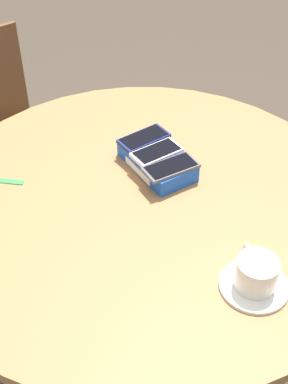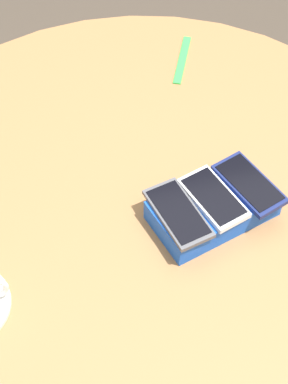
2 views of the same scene
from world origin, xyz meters
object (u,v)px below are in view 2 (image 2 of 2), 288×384
Objects in this scene: round_table at (144,234)px; phone_box at (213,208)px; phone_gray at (178,213)px; phone_white at (213,198)px; lanyard_strap at (182,60)px; phone_navy at (249,184)px.

phone_box is at bearing 147.65° from round_table.
phone_box is 0.07m from phone_gray.
phone_white is (0.00, -0.00, 0.03)m from phone_box.
round_table is at bearing -32.24° from phone_white.
round_table is at bearing 62.93° from lanyard_strap.
phone_navy is at bearing 89.60° from lanyard_strap.
phone_gray is (0.14, 0.03, -0.00)m from phone_navy.
phone_box is 0.03m from phone_white.
lanyard_strap is at bearing -99.99° from phone_white.
phone_white reaches higher than round_table.
phone_box is at bearing -168.36° from phone_gray.
phone_white is 0.91× the size of lanyard_strap.
phone_navy is (-0.07, -0.01, 0.03)m from phone_box.
phone_box reaches higher than lanyard_strap.
round_table is 7.27× the size of phone_navy.
phone_gray is at bearing 71.91° from lanyard_strap.
phone_white is at bearing 80.01° from lanyard_strap.
phone_gray is 0.45m from lanyard_strap.
lanyard_strap is at bearing -90.40° from phone_navy.
round_table is 6.92× the size of lanyard_strap.
phone_navy reaches higher than lanyard_strap.
phone_navy is (-0.17, 0.05, 0.16)m from round_table.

